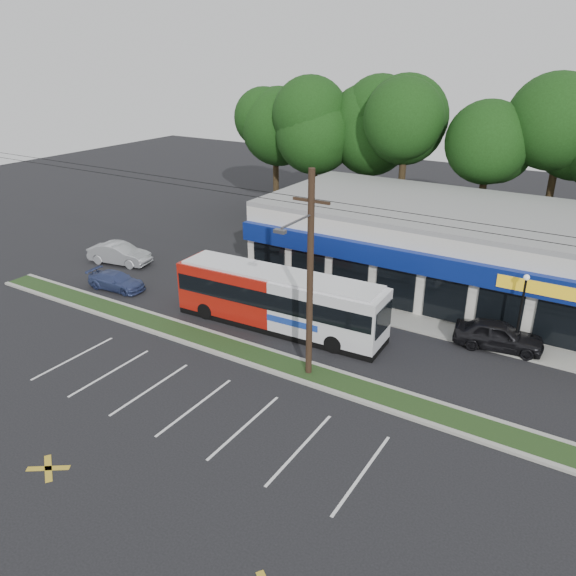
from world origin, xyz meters
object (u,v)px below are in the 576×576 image
Objects in this scene: car_silver at (120,254)px; lamp_post at (522,303)px; pedestrian_a at (379,319)px; pedestrian_b at (348,320)px; car_blue at (116,281)px; utility_pole at (306,270)px; metrobus at (279,299)px; car_dark at (499,335)px.

lamp_post is at bearing -97.65° from car_silver.
pedestrian_b is at bearing 3.30° from pedestrian_a.
pedestrian_b reaches higher than car_blue.
utility_pole is 12.47× the size of car_blue.
car_dark is (11.12, 4.00, -0.98)m from metrobus.
car_dark is 26.69m from car_silver.
pedestrian_b is (-8.33, -2.80, -1.92)m from lamp_post.
utility_pole is at bearing -104.95° from car_blue.
car_dark is at bearing -83.55° from car_blue.
car_silver is at bearing 19.82° from pedestrian_b.
car_blue is (-24.00, -5.30, -2.09)m from lamp_post.
car_silver is (-26.64, -1.50, 0.00)m from car_dark.
car_blue is at bearing 31.88° from pedestrian_b.
metrobus is at bearing -90.98° from car_blue.
utility_pole is 11.76× the size of lamp_post.
lamp_post is 2.09m from car_dark.
car_silver is 3.12× the size of pedestrian_b.
car_silver is at bearing 83.75° from car_dark.
pedestrian_a is (20.59, -0.18, 0.09)m from car_silver.
utility_pole is at bearing 126.39° from car_dark.
car_silver reaches higher than car_blue.
pedestrian_b is at bearing -104.40° from car_silver.
car_blue is at bearing 170.77° from utility_pole.
metrobus is 12.15m from car_blue.
lamp_post is at bearing -83.26° from car_blue.
lamp_post is 0.91× the size of car_silver.
lamp_post is 12.73m from metrobus.
utility_pole is 20.75m from car_silver.
car_blue is at bearing 92.70° from car_dark.
pedestrian_a is at bearing -101.90° from car_silver.
metrobus is at bearing -110.56° from car_silver.
car_dark is 0.97× the size of car_silver.
car_silver is (-27.46, -1.80, -1.90)m from lamp_post.
pedestrian_a reaches higher than car_silver.
lamp_post is at bearing 17.16° from metrobus.
car_silver is at bearing 38.98° from car_blue.
pedestrian_b is (-0.17, 5.07, -4.66)m from utility_pole.
metrobus is 5.64m from pedestrian_a.
metrobus reaches higher than car_blue.
metrobus is at bearing 136.57° from utility_pole.
car_dark is 6.29m from pedestrian_a.
metrobus is 15.75m from car_silver.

